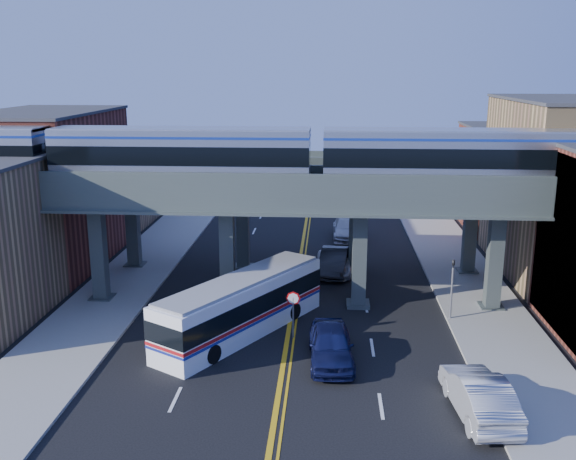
{
  "coord_description": "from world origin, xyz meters",
  "views": [
    {
      "loc": [
        2.1,
        -29.12,
        14.17
      ],
      "look_at": [
        -0.19,
        6.33,
        5.16
      ],
      "focal_mm": 40.0,
      "sensor_mm": 36.0,
      "label": 1
    }
  ],
  "objects_px": {
    "transit_train": "(182,154)",
    "car_parked_curb": "(479,395)",
    "traffic_signal": "(452,283)",
    "transit_bus": "(242,306)",
    "car_lane_b": "(334,261)",
    "stop_sign": "(293,307)",
    "car_lane_a": "(331,345)",
    "car_lane_c": "(334,263)",
    "car_lane_d": "(347,228)"
  },
  "relations": [
    {
      "from": "transit_train",
      "to": "car_parked_curb",
      "type": "distance_m",
      "value": 21.22
    },
    {
      "from": "stop_sign",
      "to": "car_lane_a",
      "type": "distance_m",
      "value": 3.56
    },
    {
      "from": "traffic_signal",
      "to": "car_parked_curb",
      "type": "distance_m",
      "value": 10.54
    },
    {
      "from": "car_lane_a",
      "to": "transit_bus",
      "type": "bearing_deg",
      "value": 143.08
    },
    {
      "from": "transit_bus",
      "to": "car_lane_d",
      "type": "height_order",
      "value": "transit_bus"
    },
    {
      "from": "traffic_signal",
      "to": "car_lane_d",
      "type": "relative_size",
      "value": 0.7
    },
    {
      "from": "car_lane_c",
      "to": "car_lane_d",
      "type": "xyz_separation_m",
      "value": [
        1.18,
        9.74,
        0.11
      ]
    },
    {
      "from": "car_lane_c",
      "to": "car_lane_d",
      "type": "relative_size",
      "value": 0.9
    },
    {
      "from": "transit_bus",
      "to": "car_lane_a",
      "type": "xyz_separation_m",
      "value": [
        4.85,
        -3.24,
        -0.65
      ]
    },
    {
      "from": "transit_bus",
      "to": "car_lane_d",
      "type": "xyz_separation_m",
      "value": [
        6.23,
        20.73,
        -0.71
      ]
    },
    {
      "from": "transit_train",
      "to": "stop_sign",
      "type": "xyz_separation_m",
      "value": [
        6.86,
        -5.0,
        -7.49
      ]
    },
    {
      "from": "traffic_signal",
      "to": "car_parked_curb",
      "type": "relative_size",
      "value": 0.74
    },
    {
      "from": "transit_bus",
      "to": "car_parked_curb",
      "type": "height_order",
      "value": "transit_bus"
    },
    {
      "from": "transit_bus",
      "to": "car_lane_b",
      "type": "height_order",
      "value": "transit_bus"
    },
    {
      "from": "car_lane_b",
      "to": "car_lane_d",
      "type": "xyz_separation_m",
      "value": [
        1.16,
        9.83,
        -0.03
      ]
    },
    {
      "from": "car_lane_d",
      "to": "car_lane_b",
      "type": "bearing_deg",
      "value": -96.86
    },
    {
      "from": "car_lane_b",
      "to": "car_lane_c",
      "type": "height_order",
      "value": "car_lane_b"
    },
    {
      "from": "traffic_signal",
      "to": "transit_bus",
      "type": "bearing_deg",
      "value": -167.7
    },
    {
      "from": "transit_train",
      "to": "transit_bus",
      "type": "xyz_separation_m",
      "value": [
        4.04,
        -4.56,
        -7.7
      ]
    },
    {
      "from": "stop_sign",
      "to": "car_lane_d",
      "type": "relative_size",
      "value": 0.45
    },
    {
      "from": "car_lane_c",
      "to": "car_parked_curb",
      "type": "distance_m",
      "value": 19.78
    },
    {
      "from": "car_lane_b",
      "to": "stop_sign",
      "type": "bearing_deg",
      "value": -94.53
    },
    {
      "from": "traffic_signal",
      "to": "car_parked_curb",
      "type": "xyz_separation_m",
      "value": [
        -0.7,
        -10.42,
        -1.38
      ]
    },
    {
      "from": "stop_sign",
      "to": "transit_bus",
      "type": "relative_size",
      "value": 0.23
    },
    {
      "from": "stop_sign",
      "to": "traffic_signal",
      "type": "bearing_deg",
      "value": 18.63
    },
    {
      "from": "car_lane_a",
      "to": "traffic_signal",
      "type": "bearing_deg",
      "value": 37.0
    },
    {
      "from": "stop_sign",
      "to": "car_lane_b",
      "type": "bearing_deg",
      "value": 78.77
    },
    {
      "from": "car_lane_a",
      "to": "stop_sign",
      "type": "bearing_deg",
      "value": 122.8
    },
    {
      "from": "transit_train",
      "to": "car_parked_curb",
      "type": "relative_size",
      "value": 8.4
    },
    {
      "from": "car_lane_a",
      "to": "car_parked_curb",
      "type": "xyz_separation_m",
      "value": [
        6.17,
        -4.62,
        0.01
      ]
    },
    {
      "from": "stop_sign",
      "to": "car_parked_curb",
      "type": "height_order",
      "value": "stop_sign"
    },
    {
      "from": "transit_train",
      "to": "transit_bus",
      "type": "distance_m",
      "value": 9.81
    },
    {
      "from": "stop_sign",
      "to": "transit_bus",
      "type": "height_order",
      "value": "transit_bus"
    },
    {
      "from": "transit_train",
      "to": "traffic_signal",
      "type": "distance_m",
      "value": 17.34
    },
    {
      "from": "transit_train",
      "to": "car_lane_a",
      "type": "xyz_separation_m",
      "value": [
        8.89,
        -7.8,
        -8.34
      ]
    },
    {
      "from": "car_lane_a",
      "to": "car_lane_b",
      "type": "relative_size",
      "value": 1.0
    },
    {
      "from": "car_parked_curb",
      "to": "stop_sign",
      "type": "bearing_deg",
      "value": -48.31
    },
    {
      "from": "traffic_signal",
      "to": "car_lane_b",
      "type": "relative_size",
      "value": 0.77
    },
    {
      "from": "transit_train",
      "to": "car_lane_b",
      "type": "bearing_deg",
      "value": 34.85
    },
    {
      "from": "transit_train",
      "to": "car_lane_b",
      "type": "relative_size",
      "value": 8.79
    },
    {
      "from": "car_lane_a",
      "to": "car_lane_b",
      "type": "height_order",
      "value": "car_lane_a"
    },
    {
      "from": "car_lane_a",
      "to": "car_lane_c",
      "type": "height_order",
      "value": "car_lane_a"
    },
    {
      "from": "transit_train",
      "to": "car_parked_curb",
      "type": "height_order",
      "value": "transit_train"
    },
    {
      "from": "transit_train",
      "to": "traffic_signal",
      "type": "relative_size",
      "value": 11.41
    },
    {
      "from": "stop_sign",
      "to": "car_lane_c",
      "type": "height_order",
      "value": "stop_sign"
    },
    {
      "from": "car_lane_a",
      "to": "car_lane_b",
      "type": "distance_m",
      "value": 14.14
    },
    {
      "from": "transit_train",
      "to": "car_lane_d",
      "type": "xyz_separation_m",
      "value": [
        10.27,
        16.18,
        -8.4
      ]
    },
    {
      "from": "traffic_signal",
      "to": "car_lane_a",
      "type": "xyz_separation_m",
      "value": [
        -6.87,
        -5.8,
        -1.4
      ]
    },
    {
      "from": "stop_sign",
      "to": "car_parked_curb",
      "type": "relative_size",
      "value": 0.47
    },
    {
      "from": "car_parked_curb",
      "to": "transit_train",
      "type": "bearing_deg",
      "value": -45.68
    }
  ]
}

